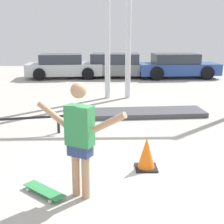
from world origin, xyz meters
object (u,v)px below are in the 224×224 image
Objects in this scene: skateboard at (44,190)px; parked_car_silver at (64,66)px; manual_pad at (144,113)px; grind_rail at (6,122)px; traffic_cone at (146,154)px; parked_car_grey at (118,66)px; skateboarder at (80,135)px; parked_car_blue at (177,66)px.

skateboard is 0.18× the size of parked_car_silver.
grind_rail is at bearing -151.78° from manual_pad.
traffic_cone is (2.90, -11.53, -0.33)m from parked_car_silver.
parked_car_grey is at bearing -0.98° from parked_car_silver.
skateboarder is at bearing -108.05° from manual_pad.
skateboarder is 0.40× the size of parked_car_blue.
parked_car_blue is (3.16, -0.30, 0.01)m from parked_car_grey.
manual_pad is at bearing 83.57° from traffic_cone.
skateboard is 5.05m from manual_pad.
skateboarder is at bearing -139.34° from traffic_cone.
grind_rail is 3.56m from traffic_cone.
parked_car_blue reaches higher than parked_car_silver.
manual_pad is at bearing 28.22° from grind_rail.
manual_pad is 8.51m from parked_car_silver.
parked_car_silver reaches higher than grind_rail.
parked_car_silver is 6.05m from parked_car_blue.
skateboarder is 3.46m from grind_rail.
parked_car_grey reaches higher than manual_pad.
skateboarder is at bearing 35.14° from skateboard.
traffic_cone is at bearing 70.00° from skateboarder.
parked_car_grey is at bearing 171.91° from parked_car_blue.
parked_car_blue is at bearing 57.05° from grind_rail.
skateboarder is at bearing -55.47° from grind_rail.
parked_car_blue is (4.25, 12.35, -0.33)m from skateboarder.
parked_car_blue is at bearing -1.35° from parked_car_grey.
traffic_cone is at bearing -80.18° from parked_car_silver.
parked_car_grey is 3.18m from parked_car_blue.
grind_rail is at bearing 148.43° from traffic_cone.
grind_rail is 11.37m from parked_car_blue.
skateboarder is 0.60× the size of grind_rail.
parked_car_blue reaches higher than grind_rail.
parked_car_silver is at bearing 176.06° from parked_car_blue.
skateboard is at bearing -93.45° from parked_car_grey.
skateboarder reaches higher than parked_car_grey.
manual_pad is 0.83× the size of parked_car_blue.
parked_car_silver is at bearing 104.11° from traffic_cone.
parked_car_blue is (2.73, 7.68, 0.56)m from manual_pad.
skateboarder reaches higher than traffic_cone.
parked_car_blue is (6.05, -0.13, 0.02)m from parked_car_silver.
manual_pad is 3.75m from traffic_cone.
parked_car_grey is 11.70m from traffic_cone.
skateboard is 1.90m from traffic_cone.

